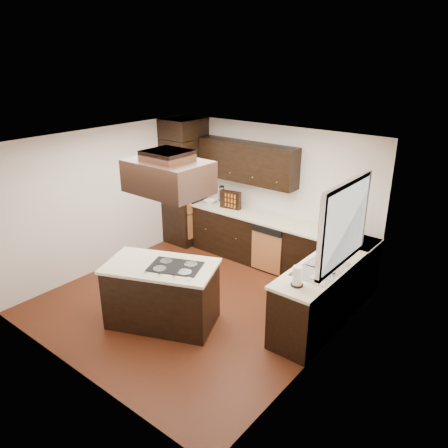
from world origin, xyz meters
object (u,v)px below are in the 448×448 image
(oven_column, at_px, (185,191))
(range_hood, at_px, (168,177))
(spice_rack, at_px, (231,200))
(island, at_px, (162,295))

(oven_column, xyz_separation_m, range_hood, (1.88, -2.25, 1.10))
(oven_column, distance_m, spice_rack, 1.10)
(island, xyz_separation_m, spice_rack, (-0.68, 2.46, 0.65))
(range_hood, distance_m, spice_rack, 2.67)
(oven_column, relative_size, spice_rack, 5.25)
(island, xyz_separation_m, range_hood, (0.09, 0.15, 1.72))
(island, relative_size, range_hood, 1.41)
(island, bearing_deg, spice_rack, 82.36)
(island, distance_m, spice_rack, 2.64)
(island, bearing_deg, range_hood, 35.51)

